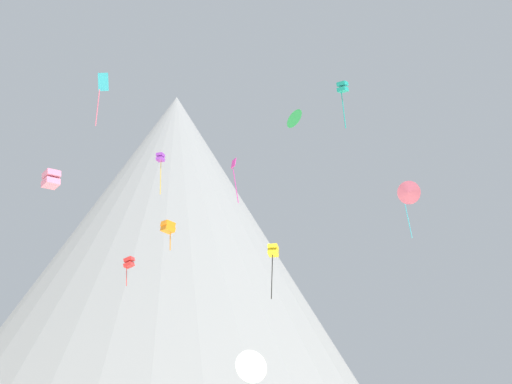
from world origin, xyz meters
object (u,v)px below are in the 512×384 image
(kite_teal_high, at_px, (343,88))
(kite_white_low, at_px, (252,366))
(kite_yellow_mid, at_px, (273,252))
(kite_green_high, at_px, (295,119))
(kite_red_mid, at_px, (129,263))
(kite_orange_mid, at_px, (168,227))
(kite_magenta_high, at_px, (234,171))
(rock_massif, at_px, (179,267))
(kite_cyan_high, at_px, (102,87))
(kite_pink_mid, at_px, (51,179))
(kite_rainbow_high, at_px, (409,193))
(kite_violet_high, at_px, (160,158))

(kite_teal_high, relative_size, kite_white_low, 1.87)
(kite_teal_high, distance_m, kite_yellow_mid, 15.72)
(kite_teal_high, bearing_deg, kite_green_high, -47.66)
(kite_red_mid, height_order, kite_orange_mid, kite_red_mid)
(kite_green_high, xyz_separation_m, kite_white_low, (-8.20, -26.75, -30.06))
(kite_orange_mid, relative_size, kite_magenta_high, 0.52)
(kite_magenta_high, bearing_deg, kite_green_high, -20.58)
(kite_teal_high, bearing_deg, kite_white_low, 77.12)
(rock_massif, distance_m, kite_orange_mid, 67.62)
(kite_teal_high, bearing_deg, kite_cyan_high, 53.59)
(kite_orange_mid, height_order, kite_green_high, kite_green_high)
(rock_massif, bearing_deg, kite_red_mid, -98.39)
(kite_red_mid, relative_size, kite_yellow_mid, 0.72)
(kite_orange_mid, distance_m, kite_pink_mid, 11.68)
(kite_rainbow_high, relative_size, kite_cyan_high, 1.45)
(kite_teal_high, height_order, kite_magenta_high, kite_teal_high)
(kite_orange_mid, bearing_deg, rock_massif, -35.14)
(rock_massif, height_order, kite_orange_mid, rock_massif)
(kite_white_low, bearing_deg, kite_cyan_high, 155.03)
(kite_orange_mid, relative_size, kite_green_high, 0.92)
(kite_violet_high, relative_size, kite_magenta_high, 1.05)
(kite_cyan_high, bearing_deg, rock_massif, -49.37)
(kite_yellow_mid, bearing_deg, kite_magenta_high, 138.80)
(kite_red_mid, height_order, kite_green_high, kite_green_high)
(kite_violet_high, bearing_deg, kite_green_high, -152.64)
(kite_teal_high, relative_size, kite_cyan_high, 1.02)
(kite_teal_high, bearing_deg, kite_yellow_mid, -5.10)
(kite_yellow_mid, relative_size, kite_pink_mid, 2.73)
(kite_violet_high, relative_size, kite_cyan_high, 1.13)
(kite_teal_high, height_order, kite_pink_mid, kite_teal_high)
(kite_red_mid, bearing_deg, kite_yellow_mid, -121.63)
(kite_white_low, distance_m, kite_pink_mid, 25.74)
(kite_teal_high, relative_size, kite_magenta_high, 0.95)
(kite_green_high, bearing_deg, kite_violet_high, 57.91)
(kite_rainbow_high, xyz_separation_m, kite_green_high, (-11.37, 5.34, 10.44))
(kite_green_high, bearing_deg, kite_yellow_mid, 128.95)
(kite_red_mid, bearing_deg, kite_rainbow_high, -86.89)
(kite_teal_high, bearing_deg, rock_massif, -38.18)
(kite_white_low, xyz_separation_m, kite_magenta_high, (0.22, 17.75, 20.07))
(kite_cyan_high, relative_size, kite_pink_mid, 2.44)
(kite_rainbow_high, bearing_deg, kite_green_high, -171.12)
(kite_teal_high, distance_m, kite_pink_mid, 26.75)
(kite_rainbow_high, relative_size, kite_white_low, 2.66)
(kite_rainbow_high, bearing_deg, kite_orange_mid, -119.23)
(kite_white_low, relative_size, kite_pink_mid, 1.33)
(kite_pink_mid, height_order, kite_magenta_high, kite_magenta_high)
(kite_red_mid, relative_size, kite_violet_high, 0.71)
(rock_massif, relative_size, kite_teal_high, 20.41)
(rock_massif, height_order, kite_magenta_high, rock_massif)
(rock_massif, bearing_deg, kite_white_low, -86.43)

